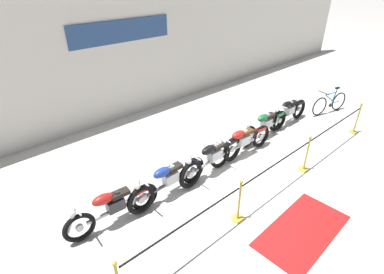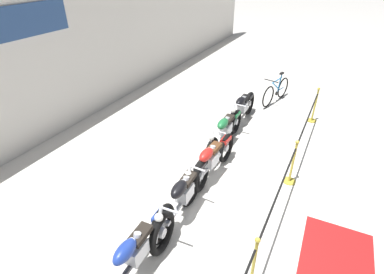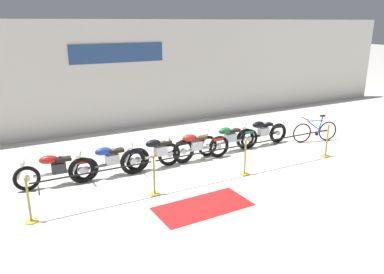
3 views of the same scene
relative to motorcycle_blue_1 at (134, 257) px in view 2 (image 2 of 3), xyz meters
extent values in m
plane|color=silver|center=(2.04, -0.49, -0.46)|extent=(120.00, 120.00, 0.00)
cube|color=silver|center=(2.04, 4.64, 1.64)|extent=(28.00, 0.25, 4.20)
torus|color=black|center=(0.80, 0.02, -0.10)|extent=(0.72, 0.14, 0.71)
cylinder|color=silver|center=(0.80, 0.02, -0.10)|extent=(0.17, 0.08, 0.17)
cube|color=silver|center=(0.06, 0.00, 0.06)|extent=(0.37, 0.23, 0.26)
cylinder|color=silver|center=(0.02, 0.00, 0.26)|extent=(0.18, 0.12, 0.24)
cylinder|color=silver|center=(0.10, 0.00, 0.26)|extent=(0.18, 0.12, 0.24)
cylinder|color=silver|center=(0.35, 0.15, -0.08)|extent=(0.70, 0.09, 0.07)
cube|color=#47474C|center=(0.01, 0.00, -0.08)|extent=(1.26, 0.10, 0.06)
ellipsoid|color=navy|center=(-0.17, -0.01, 0.32)|extent=(0.47, 0.23, 0.22)
cube|color=black|center=(0.19, 0.00, 0.28)|extent=(0.41, 0.21, 0.09)
cube|color=navy|center=(0.75, 0.02, 0.15)|extent=(0.32, 0.17, 0.08)
torus|color=black|center=(0.62, -0.08, -0.08)|extent=(0.75, 0.17, 0.75)
torus|color=black|center=(2.25, 0.01, -0.08)|extent=(0.75, 0.17, 0.75)
cylinder|color=silver|center=(0.62, -0.08, -0.08)|extent=(0.18, 0.09, 0.17)
cylinder|color=silver|center=(2.25, 0.01, -0.08)|extent=(0.18, 0.09, 0.17)
cylinder|color=silver|center=(0.53, -0.09, 0.20)|extent=(0.31, 0.07, 0.59)
cube|color=silver|center=(1.49, -0.03, 0.08)|extent=(0.37, 0.24, 0.26)
cylinder|color=silver|center=(1.44, -0.03, 0.28)|extent=(0.18, 0.12, 0.24)
cylinder|color=silver|center=(1.53, -0.03, 0.28)|extent=(0.18, 0.12, 0.24)
cylinder|color=silver|center=(1.78, 0.12, -0.06)|extent=(0.70, 0.11, 0.07)
cube|color=#ADAFB5|center=(1.44, -0.04, -0.06)|extent=(1.31, 0.14, 0.06)
ellipsoid|color=black|center=(1.26, -0.05, 0.34)|extent=(0.47, 0.25, 0.22)
cube|color=black|center=(1.61, -0.02, 0.30)|extent=(0.41, 0.22, 0.09)
cube|color=black|center=(2.20, 0.01, 0.18)|extent=(0.33, 0.18, 0.08)
cylinder|color=silver|center=(0.64, -0.08, 0.47)|extent=(0.07, 0.62, 0.04)
sphere|color=silver|center=(0.56, -0.09, 0.33)|extent=(0.14, 0.14, 0.14)
torus|color=black|center=(1.78, 0.02, -0.11)|extent=(0.71, 0.14, 0.71)
torus|color=black|center=(3.46, -0.06, -0.11)|extent=(0.71, 0.14, 0.71)
cylinder|color=silver|center=(1.78, 0.02, -0.11)|extent=(0.17, 0.09, 0.17)
cylinder|color=silver|center=(3.46, -0.06, -0.11)|extent=(0.17, 0.09, 0.17)
cylinder|color=silver|center=(1.69, 0.02, 0.18)|extent=(0.31, 0.07, 0.59)
cube|color=silver|center=(2.67, -0.02, 0.05)|extent=(0.37, 0.24, 0.26)
cylinder|color=silver|center=(2.63, -0.02, 0.25)|extent=(0.18, 0.12, 0.24)
cylinder|color=silver|center=(2.71, -0.02, 0.25)|extent=(0.18, 0.12, 0.24)
cylinder|color=silver|center=(2.98, 0.10, -0.09)|extent=(0.70, 0.10, 0.07)
cube|color=#ADAFB5|center=(2.62, -0.02, -0.09)|extent=(1.35, 0.12, 0.06)
ellipsoid|color=#B21E19|center=(2.44, -0.01, 0.31)|extent=(0.47, 0.24, 0.22)
cube|color=#4C2D19|center=(2.80, -0.03, 0.27)|extent=(0.41, 0.22, 0.09)
cube|color=#B21E19|center=(3.41, -0.06, 0.15)|extent=(0.33, 0.17, 0.08)
cylinder|color=silver|center=(1.80, 0.02, 0.44)|extent=(0.06, 0.62, 0.04)
sphere|color=silver|center=(1.72, 0.02, 0.30)|extent=(0.14, 0.14, 0.14)
torus|color=black|center=(3.20, 0.19, -0.12)|extent=(0.68, 0.10, 0.68)
torus|color=black|center=(4.82, 0.20, -0.12)|extent=(0.68, 0.10, 0.68)
cylinder|color=silver|center=(3.20, 0.19, -0.12)|extent=(0.16, 0.08, 0.16)
cylinder|color=silver|center=(4.82, 0.20, -0.12)|extent=(0.16, 0.08, 0.16)
cylinder|color=silver|center=(3.11, 0.19, 0.16)|extent=(0.30, 0.06, 0.59)
cube|color=silver|center=(4.06, 0.19, 0.04)|extent=(0.36, 0.22, 0.26)
cylinder|color=silver|center=(4.02, 0.19, 0.24)|extent=(0.18, 0.11, 0.24)
cylinder|color=silver|center=(4.10, 0.19, 0.24)|extent=(0.18, 0.11, 0.24)
cylinder|color=silver|center=(4.36, 0.34, -0.10)|extent=(0.70, 0.07, 0.07)
cube|color=#ADAFB5|center=(4.01, 0.19, -0.10)|extent=(1.30, 0.06, 0.06)
ellipsoid|color=#1E6B38|center=(3.83, 0.19, 0.30)|extent=(0.46, 0.22, 0.22)
cube|color=black|center=(4.19, 0.20, 0.26)|extent=(0.40, 0.20, 0.09)
cube|color=#1E6B38|center=(4.77, 0.20, 0.13)|extent=(0.32, 0.16, 0.08)
cylinder|color=silver|center=(3.22, 0.19, 0.43)|extent=(0.04, 0.62, 0.04)
sphere|color=silver|center=(3.14, 0.19, 0.29)|extent=(0.14, 0.14, 0.14)
torus|color=black|center=(4.68, 0.24, -0.10)|extent=(0.71, 0.12, 0.71)
torus|color=black|center=(6.09, 0.23, -0.10)|extent=(0.71, 0.12, 0.71)
cylinder|color=silver|center=(4.68, 0.24, -0.10)|extent=(0.17, 0.08, 0.17)
cylinder|color=silver|center=(6.09, 0.23, -0.10)|extent=(0.17, 0.08, 0.17)
cylinder|color=silver|center=(4.59, 0.24, 0.18)|extent=(0.30, 0.06, 0.59)
cube|color=silver|center=(5.44, 0.24, 0.06)|extent=(0.36, 0.22, 0.26)
cylinder|color=silver|center=(5.39, 0.24, 0.26)|extent=(0.18, 0.11, 0.24)
cylinder|color=silver|center=(5.48, 0.24, 0.26)|extent=(0.18, 0.11, 0.24)
cylinder|color=silver|center=(5.74, 0.38, -0.08)|extent=(0.70, 0.07, 0.07)
cube|color=black|center=(5.39, 0.24, -0.08)|extent=(1.12, 0.06, 0.06)
ellipsoid|color=black|center=(5.21, 0.24, 0.32)|extent=(0.46, 0.22, 0.22)
cube|color=black|center=(5.57, 0.24, 0.28)|extent=(0.40, 0.20, 0.09)
cube|color=black|center=(6.04, 0.23, 0.15)|extent=(0.32, 0.16, 0.08)
cylinder|color=silver|center=(4.70, 0.24, 0.45)|extent=(0.04, 0.62, 0.04)
sphere|color=silver|center=(4.62, 0.24, 0.31)|extent=(0.14, 0.14, 0.14)
torus|color=black|center=(6.86, -0.15, -0.11)|extent=(0.69, 0.21, 0.70)
torus|color=black|center=(7.85, -0.39, -0.11)|extent=(0.69, 0.21, 0.70)
cylinder|color=#1E75B7|center=(7.30, -0.26, 0.11)|extent=(0.59, 0.18, 0.43)
cylinder|color=#1E75B7|center=(7.35, -0.27, 0.31)|extent=(0.54, 0.17, 0.04)
cylinder|color=#1E75B7|center=(7.55, -0.32, 0.19)|extent=(0.15, 0.07, 0.55)
cube|color=black|center=(7.59, -0.32, 0.47)|extent=(0.19, 0.12, 0.05)
cylinder|color=#1E75B7|center=(7.65, -0.34, -0.11)|extent=(0.45, 0.14, 0.03)
cylinder|color=black|center=(6.92, -0.16, 0.41)|extent=(0.14, 0.47, 0.03)
cylinder|color=black|center=(7.43, -0.29, -0.19)|extent=(0.13, 0.08, 0.12)
cylinder|color=black|center=(2.00, -1.59, 0.42)|extent=(2.61, 0.04, 0.04)
cylinder|color=black|center=(4.93, -1.59, 0.42)|extent=(3.02, 0.04, 0.04)
cylinder|color=gold|center=(0.64, -1.59, 0.04)|extent=(0.05, 0.05, 0.95)
sphere|color=gold|center=(0.64, -1.59, 0.56)|extent=(0.08, 0.08, 0.08)
cylinder|color=gold|center=(3.36, -1.59, -0.45)|extent=(0.28, 0.28, 0.03)
cylinder|color=gold|center=(3.36, -1.59, 0.04)|extent=(0.05, 0.05, 0.95)
sphere|color=gold|center=(3.36, -1.59, 0.56)|extent=(0.08, 0.08, 0.08)
cylinder|color=gold|center=(6.50, -1.59, -0.45)|extent=(0.28, 0.28, 0.03)
cylinder|color=gold|center=(6.50, -1.59, 0.04)|extent=(0.05, 0.05, 0.95)
sphere|color=gold|center=(6.50, -1.59, 0.56)|extent=(0.08, 0.08, 0.08)
camera|label=1|loc=(-3.29, -4.48, 4.31)|focal=28.00mm
camera|label=2|loc=(-2.12, -2.04, 3.77)|focal=28.00mm
camera|label=3|loc=(-2.50, -9.50, 3.66)|focal=35.00mm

